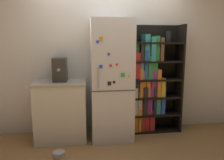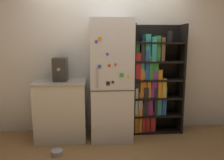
% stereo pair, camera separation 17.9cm
% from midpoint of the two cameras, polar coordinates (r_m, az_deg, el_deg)
% --- Properties ---
extents(ground_plane, '(16.00, 16.00, 0.00)m').
position_cam_midpoint_polar(ground_plane, '(3.63, -1.43, -15.21)').
color(ground_plane, '#A87542').
extents(wall_back, '(8.00, 0.05, 2.60)m').
position_cam_midpoint_polar(wall_back, '(3.77, -2.32, 6.22)').
color(wall_back, white).
rests_on(wall_back, ground_plane).
extents(refrigerator, '(0.64, 0.67, 1.88)m').
position_cam_midpoint_polar(refrigerator, '(3.47, -1.72, -0.08)').
color(refrigerator, silver).
rests_on(refrigerator, ground_plane).
extents(bookshelf, '(0.86, 0.35, 1.83)m').
position_cam_midpoint_polar(bookshelf, '(3.78, 8.53, -0.76)').
color(bookshelf, black).
rests_on(bookshelf, ground_plane).
extents(kitchen_counter, '(0.79, 0.60, 0.93)m').
position_cam_midpoint_polar(kitchen_counter, '(3.62, -14.51, -7.67)').
color(kitchen_counter, silver).
rests_on(kitchen_counter, ground_plane).
extents(espresso_machine, '(0.21, 0.38, 0.37)m').
position_cam_midpoint_polar(espresso_machine, '(3.53, -14.85, 2.67)').
color(espresso_machine, '#38332D').
rests_on(espresso_machine, kitchen_counter).
extents(pet_bowl, '(0.16, 0.16, 0.07)m').
position_cam_midpoint_polar(pet_bowl, '(3.24, -15.36, -18.06)').
color(pet_bowl, '#B7B7BC').
rests_on(pet_bowl, ground_plane).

